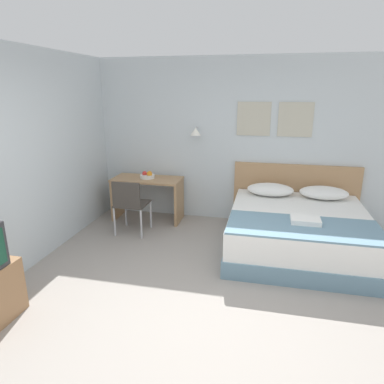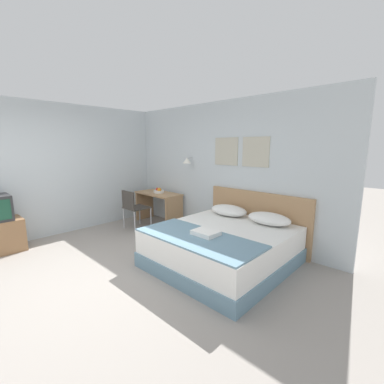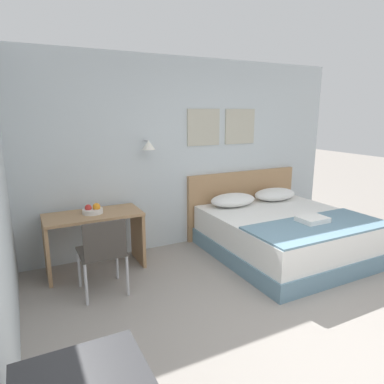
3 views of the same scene
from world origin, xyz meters
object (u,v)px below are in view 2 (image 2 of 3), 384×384
Objects in this scene: bed at (222,247)px; desk_chair at (133,206)px; fruit_bowl at (159,191)px; folded_towel_near_foot at (206,233)px; tv_stand at (0,236)px; pillow_left at (229,210)px; desk at (158,202)px; pillow_right at (269,219)px; throw_blanket at (197,238)px; headboard at (256,219)px.

desk_chair is at bearing 179.28° from bed.
fruit_bowl reaches higher than bed.
tv_stand is at bearing -148.95° from folded_towel_near_foot.
pillow_left is at bearing 48.52° from tv_stand.
desk is (-2.41, 0.70, 0.22)m from bed.
pillow_right reaches higher than throw_blanket.
pillow_left is at bearing -0.37° from fruit_bowl.
pillow_left is 2.90× the size of fruit_bowl.
pillow_left is 1.04× the size of tv_stand.
headboard is 1.10× the size of throw_blanket.
pillow_right is at bearing -0.27° from fruit_bowl.
pillow_left reaches higher than bed.
desk_chair is at bearing -161.90° from pillow_left.
tv_stand is (-0.61, -2.98, -0.48)m from fruit_bowl.
pillow_left is 1.21m from folded_towel_near_foot.
pillow_left and pillow_right have the same top height.
pillow_right is 4.53m from tv_stand.
desk_chair reaches higher than desk.
pillow_right is (0.79, 0.00, 0.00)m from pillow_left.
folded_towel_near_foot is 0.41× the size of desk_chair.
folded_towel_near_foot is at bearing -10.49° from desk_chair.
throw_blanket is 5.11× the size of folded_towel_near_foot.
pillow_right is at bearing 60.79° from bed.
folded_towel_near_foot reaches higher than tv_stand.
folded_towel_near_foot is at bearing -85.52° from bed.
folded_towel_near_foot is at bearing -69.35° from pillow_left.
throw_blanket is 2.72m from desk.
desk is at bearing 155.09° from folded_towel_near_foot.
desk is 3.04m from tv_stand.
desk_chair is at bearing -166.70° from pillow_right.
bed is 2.77× the size of pillow_right.
throw_blanket is (0.00, -1.57, 0.08)m from headboard.
headboard is 2.63m from desk_chair.
bed is 1.09× the size of throw_blanket.
headboard is 2.88× the size of tv_stand.
throw_blanket is at bearing -107.21° from pillow_right.
pillow_left reaches higher than desk.
folded_towel_near_foot is at bearing -25.16° from fruit_bowl.
pillow_right is 0.82× the size of desk_chair.
desk_chair reaches higher than bed.
pillow_right reaches higher than bed.
bed is at bearing -0.72° from desk_chair.
desk is 1.68× the size of tv_stand.
desk_chair is at bearing 76.09° from tv_stand.
tv_stand is at bearing -143.10° from bed.
desk_chair reaches higher than folded_towel_near_foot.
throw_blanket is 2.62× the size of tv_stand.
pillow_right is at bearing 41.04° from tv_stand.
pillow_right is 0.40× the size of throw_blanket.
throw_blanket is at bearing -103.81° from folded_towel_near_foot.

